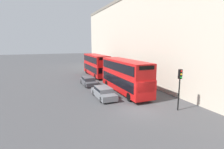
% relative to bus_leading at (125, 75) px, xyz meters
% --- Properties ---
extents(ground_plane, '(200.00, 200.00, 0.00)m').
position_rel_bus_leading_xyz_m(ground_plane, '(-1.60, -6.25, -2.37)').
color(ground_plane, '#424244').
extents(building_facade, '(1.10, 80.00, 15.14)m').
position_rel_bus_leading_xyz_m(building_facade, '(5.40, -6.25, 5.50)').
color(building_facade, beige).
rests_on(building_facade, ground).
extents(bus_leading, '(2.59, 10.35, 4.30)m').
position_rel_bus_leading_xyz_m(bus_leading, '(0.00, 0.00, 0.00)').
color(bus_leading, red).
rests_on(bus_leading, ground).
extents(bus_second_in_queue, '(2.59, 10.00, 4.20)m').
position_rel_bus_leading_xyz_m(bus_second_in_queue, '(-0.00, 12.90, -0.05)').
color(bus_second_in_queue, red).
rests_on(bus_second_in_queue, ground).
extents(car_dark_sedan, '(1.79, 4.61, 1.30)m').
position_rel_bus_leading_xyz_m(car_dark_sedan, '(-3.40, -1.26, -1.68)').
color(car_dark_sedan, slate).
rests_on(car_dark_sedan, ground).
extents(car_hatchback, '(1.79, 4.55, 1.26)m').
position_rel_bus_leading_xyz_m(car_hatchback, '(-3.40, 5.87, -1.70)').
color(car_hatchback, '#47474C').
rests_on(car_hatchback, ground).
extents(traffic_light, '(0.30, 0.36, 4.02)m').
position_rel_bus_leading_xyz_m(traffic_light, '(2.02, -7.68, 0.52)').
color(traffic_light, black).
rests_on(traffic_light, ground).
extents(pedestrian, '(0.36, 0.36, 1.70)m').
position_rel_bus_leading_xyz_m(pedestrian, '(2.39, 9.39, -1.59)').
color(pedestrian, brown).
rests_on(pedestrian, ground).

